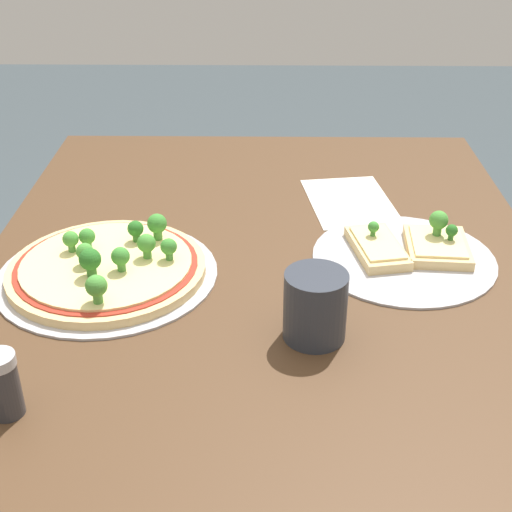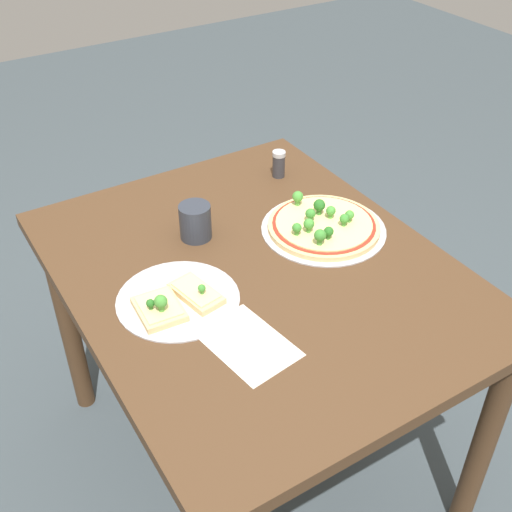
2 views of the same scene
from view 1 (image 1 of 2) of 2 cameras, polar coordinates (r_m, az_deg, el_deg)
The scene contains 6 objects.
dining_table at distance 1.18m, azimuth 0.47°, elevation -4.73°, with size 1.12×0.90×0.76m.
pizza_tray_whole at distance 1.11m, azimuth -11.95°, elevation -0.88°, with size 0.34×0.34×0.07m.
pizza_tray_slice at distance 1.16m, azimuth 11.93°, elevation 0.46°, with size 0.29×0.29×0.07m.
drinking_cup at distance 0.94m, azimuth 4.52°, elevation -4.01°, with size 0.08×0.08×0.10m, color #2D333D.
condiment_shaker at distance 0.87m, azimuth -19.82°, elevation -9.65°, with size 0.04×0.04×0.08m.
paper_menu at distance 1.33m, azimuth 7.37°, elevation 4.34°, with size 0.21×0.15×0.00m, color silver.
Camera 1 is at (-0.97, -0.00, 1.33)m, focal length 50.00 mm.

